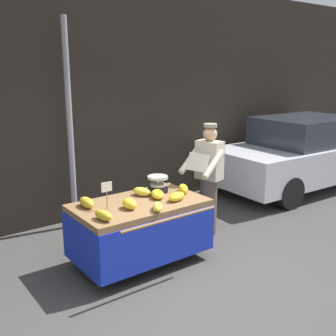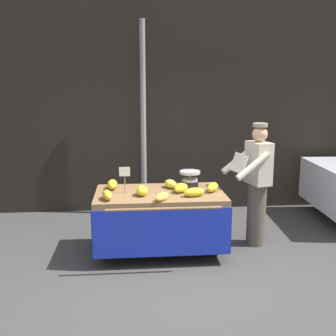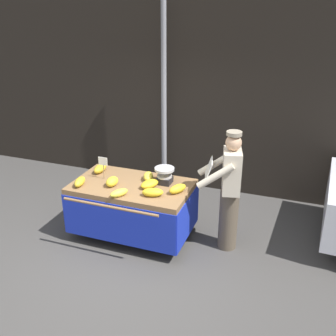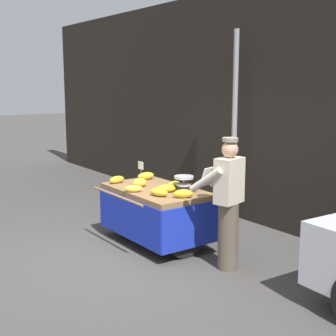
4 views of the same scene
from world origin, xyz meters
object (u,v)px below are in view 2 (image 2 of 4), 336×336
banana_bunch_2 (112,184)px  banana_bunch_3 (181,188)px  banana_bunch_0 (194,192)px  banana_bunch_4 (107,195)px  banana_bunch_1 (213,187)px  weighing_scale (190,179)px  street_pole (143,121)px  vendor_person (257,184)px  price_sign (125,174)px  banana_bunch_7 (171,184)px  banana_cart (160,209)px  banana_bunch_5 (142,191)px  banana_bunch_6 (162,197)px

banana_bunch_2 → banana_bunch_3: bearing=-14.3°
banana_bunch_0 → banana_bunch_4: (-1.08, -0.05, 0.00)m
banana_bunch_0 → banana_bunch_1: banana_bunch_1 is taller
weighing_scale → banana_bunch_3: (-0.14, -0.20, -0.06)m
banana_bunch_2 → banana_bunch_4: size_ratio=1.10×
street_pole → vendor_person: street_pole is taller
weighing_scale → banana_bunch_0: bearing=-90.9°
price_sign → banana_bunch_7: bearing=16.8°
banana_bunch_4 → banana_bunch_7: size_ratio=1.02×
banana_cart → banana_bunch_4: 0.78m
street_pole → banana_bunch_0: (0.57, -1.94, -0.73)m
banana_cart → banana_bunch_1: (0.69, -0.03, 0.29)m
banana_cart → street_pole: bearing=95.2°
banana_bunch_0 → banana_bunch_5: 0.66m
banana_bunch_6 → banana_bunch_7: banana_bunch_7 is taller
street_pole → banana_bunch_6: bearing=-85.7°
banana_bunch_5 → banana_bunch_1: bearing=6.9°
price_sign → banana_bunch_7: (0.62, 0.19, -0.19)m
banana_cart → banana_bunch_5: bearing=-149.2°
street_pole → banana_bunch_7: (0.32, -1.50, -0.73)m
banana_bunch_5 → banana_bunch_6: (0.24, -0.26, -0.02)m
banana_cart → banana_bunch_0: size_ratio=6.02×
banana_bunch_0 → banana_bunch_3: size_ratio=0.96×
weighing_scale → vendor_person: bearing=-0.5°
weighing_scale → banana_bunch_2: size_ratio=0.94×
banana_cart → banana_bunch_0: bearing=-29.4°
banana_bunch_0 → banana_bunch_1: (0.28, 0.21, 0.00)m
banana_bunch_3 → vendor_person: 1.09m
street_pole → banana_bunch_6: street_pole is taller
banana_bunch_4 → vendor_person: size_ratio=0.16×
vendor_person → banana_bunch_7: bearing=179.0°
banana_bunch_4 → banana_bunch_6: (0.66, -0.11, -0.01)m
banana_bunch_0 → banana_bunch_4: 1.08m
banana_bunch_7 → price_sign: bearing=-163.2°
banana_bunch_1 → vendor_person: (0.66, 0.21, -0.02)m
banana_cart → banana_bunch_6: banana_bunch_6 is taller
banana_cart → price_sign: (-0.45, 0.02, 0.48)m
price_sign → banana_bunch_4: size_ratio=1.25×
banana_bunch_0 → weighing_scale: bearing=89.1°
banana_cart → banana_bunch_3: (0.28, -0.01, 0.28)m
banana_bunch_1 → banana_bunch_4: size_ratio=1.02×
banana_cart → banana_bunch_4: size_ratio=6.25×
vendor_person → banana_bunch_1: bearing=-162.1°
banana_bunch_7 → weighing_scale: bearing=-2.9°
weighing_scale → banana_bunch_0: weighing_scale is taller
banana_bunch_6 → banana_bunch_7: 0.62m
street_pole → banana_bunch_0: street_pole is taller
street_pole → banana_bunch_2: street_pole is taller
banana_bunch_1 → weighing_scale: bearing=141.1°
banana_bunch_4 → banana_bunch_5: bearing=19.0°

